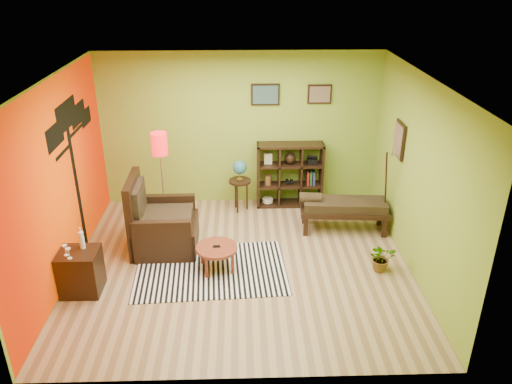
{
  "coord_description": "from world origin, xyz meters",
  "views": [
    {
      "loc": [
        0.02,
        -6.36,
        4.18
      ],
      "look_at": [
        0.23,
        0.35,
        1.05
      ],
      "focal_mm": 35.0,
      "sensor_mm": 36.0,
      "label": 1
    }
  ],
  "objects_px": {
    "armchair": "(160,227)",
    "side_cabinet": "(81,271)",
    "cube_shelf": "(290,175)",
    "potted_plant": "(381,260)",
    "bench": "(342,207)",
    "globe_table": "(240,173)",
    "coffee_table": "(217,250)",
    "floor_lamp": "(160,153)"
  },
  "relations": [
    {
      "from": "floor_lamp",
      "to": "bench",
      "type": "xyz_separation_m",
      "value": [
        2.95,
        -0.03,
        -0.98
      ]
    },
    {
      "from": "side_cabinet",
      "to": "potted_plant",
      "type": "distance_m",
      "value": 4.28
    },
    {
      "from": "side_cabinet",
      "to": "cube_shelf",
      "type": "xyz_separation_m",
      "value": [
        3.11,
        2.6,
        0.28
      ]
    },
    {
      "from": "armchair",
      "to": "potted_plant",
      "type": "bearing_deg",
      "value": -12.73
    },
    {
      "from": "coffee_table",
      "to": "globe_table",
      "type": "xyz_separation_m",
      "value": [
        0.34,
        1.92,
        0.41
      ]
    },
    {
      "from": "bench",
      "to": "side_cabinet",
      "type": "bearing_deg",
      "value": -157.57
    },
    {
      "from": "armchair",
      "to": "globe_table",
      "type": "xyz_separation_m",
      "value": [
        1.26,
        1.27,
        0.37
      ]
    },
    {
      "from": "coffee_table",
      "to": "potted_plant",
      "type": "relative_size",
      "value": 1.44
    },
    {
      "from": "side_cabinet",
      "to": "floor_lamp",
      "type": "bearing_deg",
      "value": 60.23
    },
    {
      "from": "coffee_table",
      "to": "armchair",
      "type": "relative_size",
      "value": 0.51
    },
    {
      "from": "floor_lamp",
      "to": "potted_plant",
      "type": "xyz_separation_m",
      "value": [
        3.32,
        -1.26,
        -1.25
      ]
    },
    {
      "from": "armchair",
      "to": "cube_shelf",
      "type": "bearing_deg",
      "value": 33.89
    },
    {
      "from": "globe_table",
      "to": "bench",
      "type": "bearing_deg",
      "value": -25.18
    },
    {
      "from": "side_cabinet",
      "to": "potted_plant",
      "type": "relative_size",
      "value": 2.22
    },
    {
      "from": "bench",
      "to": "coffee_table",
      "type": "bearing_deg",
      "value": -151.4
    },
    {
      "from": "coffee_table",
      "to": "armchair",
      "type": "bearing_deg",
      "value": 144.66
    },
    {
      "from": "armchair",
      "to": "globe_table",
      "type": "height_order",
      "value": "armchair"
    },
    {
      "from": "armchair",
      "to": "globe_table",
      "type": "bearing_deg",
      "value": 45.37
    },
    {
      "from": "floor_lamp",
      "to": "bench",
      "type": "distance_m",
      "value": 3.11
    },
    {
      "from": "cube_shelf",
      "to": "potted_plant",
      "type": "xyz_separation_m",
      "value": [
        1.15,
        -2.22,
        -0.44
      ]
    },
    {
      "from": "side_cabinet",
      "to": "cube_shelf",
      "type": "height_order",
      "value": "cube_shelf"
    },
    {
      "from": "armchair",
      "to": "side_cabinet",
      "type": "bearing_deg",
      "value": -129.22
    },
    {
      "from": "potted_plant",
      "to": "globe_table",
      "type": "bearing_deg",
      "value": 135.7
    },
    {
      "from": "globe_table",
      "to": "potted_plant",
      "type": "relative_size",
      "value": 2.28
    },
    {
      "from": "coffee_table",
      "to": "globe_table",
      "type": "distance_m",
      "value": 1.99
    },
    {
      "from": "coffee_table",
      "to": "side_cabinet",
      "type": "relative_size",
      "value": 0.65
    },
    {
      "from": "cube_shelf",
      "to": "coffee_table",
      "type": "bearing_deg",
      "value": -121.06
    },
    {
      "from": "side_cabinet",
      "to": "potted_plant",
      "type": "bearing_deg",
      "value": 5.12
    },
    {
      "from": "armchair",
      "to": "floor_lamp",
      "type": "height_order",
      "value": "floor_lamp"
    },
    {
      "from": "globe_table",
      "to": "cube_shelf",
      "type": "relative_size",
      "value": 0.81
    },
    {
      "from": "side_cabinet",
      "to": "globe_table",
      "type": "relative_size",
      "value": 0.97
    },
    {
      "from": "coffee_table",
      "to": "bench",
      "type": "xyz_separation_m",
      "value": [
        2.05,
        1.12,
        0.11
      ]
    },
    {
      "from": "armchair",
      "to": "cube_shelf",
      "type": "distance_m",
      "value": 2.65
    },
    {
      "from": "armchair",
      "to": "side_cabinet",
      "type": "distance_m",
      "value": 1.47
    },
    {
      "from": "coffee_table",
      "to": "floor_lamp",
      "type": "relative_size",
      "value": 0.35
    },
    {
      "from": "cube_shelf",
      "to": "potted_plant",
      "type": "height_order",
      "value": "cube_shelf"
    },
    {
      "from": "potted_plant",
      "to": "bench",
      "type": "bearing_deg",
      "value": 106.8
    },
    {
      "from": "side_cabinet",
      "to": "cube_shelf",
      "type": "bearing_deg",
      "value": 39.91
    },
    {
      "from": "bench",
      "to": "potted_plant",
      "type": "relative_size",
      "value": 3.57
    },
    {
      "from": "side_cabinet",
      "to": "bench",
      "type": "distance_m",
      "value": 4.21
    },
    {
      "from": "side_cabinet",
      "to": "bench",
      "type": "height_order",
      "value": "side_cabinet"
    },
    {
      "from": "side_cabinet",
      "to": "floor_lamp",
      "type": "relative_size",
      "value": 0.54
    }
  ]
}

